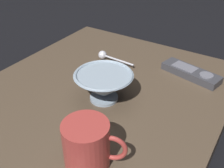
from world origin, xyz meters
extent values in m
plane|color=black|center=(0.00, 0.00, 0.00)|extent=(6.00, 6.00, 0.00)
cube|color=#4C3D2D|center=(0.00, 0.00, 0.02)|extent=(0.67, 0.63, 0.05)
cylinder|color=#8C9EAD|center=(-0.05, -0.03, 0.05)|extent=(0.07, 0.07, 0.01)
cone|color=#8C9EAD|center=(-0.05, -0.03, 0.09)|extent=(0.15, 0.15, 0.06)
torus|color=#8C9EAD|center=(-0.05, -0.03, 0.12)|extent=(0.15, 0.15, 0.01)
cylinder|color=#A53833|center=(-0.24, -0.12, 0.10)|extent=(0.09, 0.09, 0.09)
torus|color=#A53833|center=(-0.22, -0.16, 0.10)|extent=(0.03, 0.06, 0.06)
cylinder|color=silver|center=(0.13, 0.04, 0.06)|extent=(0.01, 0.11, 0.01)
sphere|color=silver|center=(0.13, 0.10, 0.06)|extent=(0.03, 0.03, 0.03)
cube|color=#38383D|center=(0.18, -0.18, 0.06)|extent=(0.09, 0.18, 0.02)
cylinder|color=slate|center=(0.17, -0.23, 0.07)|extent=(0.04, 0.04, 0.00)
cube|color=slate|center=(0.19, -0.16, 0.07)|extent=(0.05, 0.08, 0.00)
camera|label=1|loc=(-0.51, -0.35, 0.46)|focal=43.40mm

